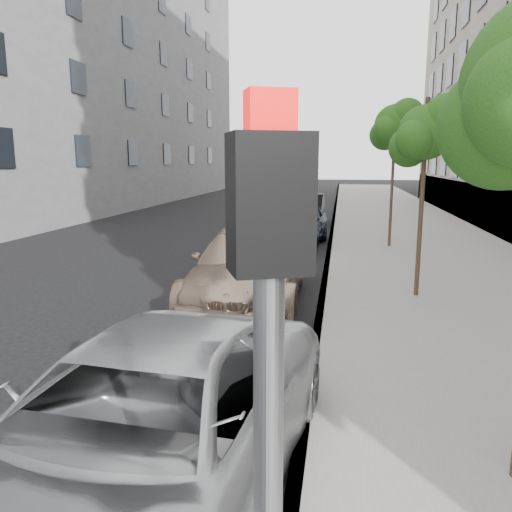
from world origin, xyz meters
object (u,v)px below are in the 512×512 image
(signal_pole, at_px, (268,455))
(sedan_blue, at_px, (295,223))
(suv, at_px, (249,266))
(sedan_black, at_px, (307,210))
(tree_mid, at_px, (427,133))
(sedan_rear, at_px, (298,202))
(minivan, at_px, (143,432))
(tree_far, at_px, (396,125))

(signal_pole, height_order, sedan_blue, signal_pole)
(suv, bearing_deg, sedan_black, 87.18)
(signal_pole, xyz_separation_m, sedan_black, (-1.40, 22.47, -1.36))
(tree_mid, xyz_separation_m, sedan_black, (-3.33, 12.91, -2.88))
(signal_pole, bearing_deg, suv, 78.08)
(sedan_blue, height_order, sedan_black, sedan_blue)
(suv, bearing_deg, sedan_blue, 86.17)
(tree_mid, distance_m, sedan_rear, 18.75)
(tree_mid, xyz_separation_m, minivan, (-3.33, -7.35, -2.86))
(minivan, relative_size, sedan_blue, 1.12)
(suv, relative_size, sedan_blue, 1.15)
(tree_far, xyz_separation_m, minivan, (-3.33, -13.85, -3.43))
(sedan_blue, bearing_deg, signal_pole, -79.12)
(signal_pole, bearing_deg, sedan_black, 70.83)
(sedan_blue, distance_m, sedan_black, 6.18)
(minivan, height_order, sedan_blue, sedan_blue)
(tree_mid, distance_m, tree_far, 6.53)
(signal_pole, relative_size, minivan, 0.58)
(tree_far, relative_size, signal_pole, 1.58)
(tree_far, height_order, sedan_black, tree_far)
(tree_far, xyz_separation_m, suv, (-3.62, -7.22, -3.38))
(suv, bearing_deg, sedan_rear, 90.20)
(tree_mid, relative_size, signal_pole, 1.36)
(tree_mid, bearing_deg, minivan, -114.36)
(tree_far, height_order, signal_pole, tree_far)
(tree_far, xyz_separation_m, sedan_rear, (-4.21, 11.54, -3.51))
(sedan_blue, xyz_separation_m, sedan_black, (0.00, 6.18, -0.10))
(sedan_blue, relative_size, sedan_black, 1.10)
(tree_mid, bearing_deg, sedan_blue, 116.30)
(tree_far, relative_size, suv, 0.88)
(tree_far, height_order, suv, tree_far)
(tree_mid, bearing_deg, sedan_black, 104.45)
(sedan_rear, bearing_deg, signal_pole, -87.50)
(signal_pole, height_order, suv, signal_pole)
(tree_far, distance_m, sedan_blue, 4.74)
(tree_mid, relative_size, sedan_blue, 0.88)
(minivan, bearing_deg, signal_pole, -52.95)
(sedan_black, bearing_deg, tree_far, -62.09)
(suv, bearing_deg, minivan, -89.12)
(signal_pole, xyz_separation_m, sedan_blue, (-1.40, 16.29, -1.26))
(sedan_black, xyz_separation_m, sedan_rear, (-0.88, 5.12, -0.05))
(tree_mid, distance_m, sedan_black, 13.64)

